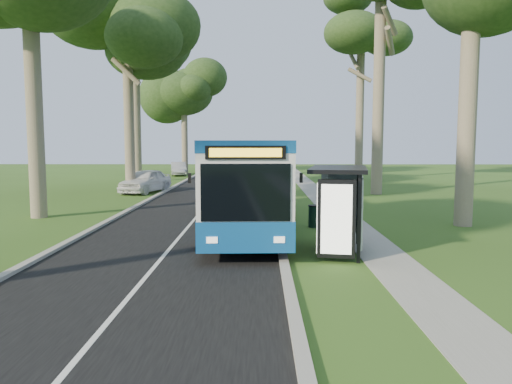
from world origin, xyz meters
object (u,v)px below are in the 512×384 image
Objects in this scene: litter_bin at (314,216)px; car_silver at (178,169)px; bus_stop_sign at (290,199)px; bus at (244,182)px; car_white at (145,181)px; bus_shelter at (345,194)px.

litter_bin is 0.22× the size of car_silver.
bus_stop_sign is 0.62× the size of car_silver.
litter_bin is at bearing -4.12° from bus.
litter_bin is 16.43m from car_white.
bus_stop_sign is at bearing -86.54° from car_silver.
car_silver is (-10.63, 34.76, -1.17)m from bus_shelter.
bus_shelter is at bearing -44.66° from car_white.
car_white is at bearing -99.75° from car_silver.
bus_shelter is at bearing -85.71° from litter_bin.
bus_stop_sign is at bearing 156.71° from bus_shelter.
bus_stop_sign is at bearing -107.16° from litter_bin.
bus_stop_sign is 19.11m from car_white.
bus reaches higher than car_white.
bus_stop_sign reaches higher than car_white.
car_silver is at bearing 108.95° from litter_bin.
litter_bin is at bearing -37.49° from car_white.
car_white is at bearing 112.31° from bus_stop_sign.
car_silver is at bearing 100.83° from bus_stop_sign.
bus_stop_sign is at bearing -47.22° from car_white.
bus is at bearing 132.57° from bus_shelter.
bus reaches higher than litter_bin.
bus_shelter is (1.55, -1.03, 0.27)m from bus_stop_sign.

